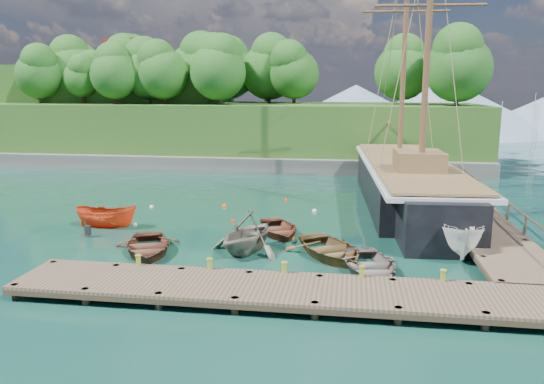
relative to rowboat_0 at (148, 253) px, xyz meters
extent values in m
plane|color=#113A2E|center=(4.98, 1.70, 0.00)|extent=(160.00, 160.00, 0.00)
cube|color=#4E3D2C|center=(6.98, -4.80, 0.54)|extent=(20.00, 3.20, 0.12)
cube|color=black|center=(6.98, -4.80, 0.38)|extent=(20.00, 3.20, 0.20)
cylinder|color=black|center=(-2.72, -6.10, 0.05)|extent=(0.28, 0.28, 1.10)
cylinder|color=black|center=(-2.72, -3.50, 0.05)|extent=(0.28, 0.28, 1.10)
cube|color=#4E3D2C|center=(16.48, 8.70, 0.54)|extent=(3.20, 24.00, 0.12)
cube|color=black|center=(16.48, 8.70, 0.38)|extent=(3.20, 24.00, 0.20)
cylinder|color=black|center=(15.18, -3.00, 0.05)|extent=(0.28, 0.28, 1.10)
cylinder|color=black|center=(15.18, 20.40, 0.05)|extent=(0.28, 0.28, 1.10)
cylinder|color=black|center=(17.78, 20.40, 0.05)|extent=(0.28, 0.28, 1.10)
cylinder|color=olive|center=(0.98, -3.40, 0.00)|extent=(0.26, 0.26, 0.45)
cylinder|color=olive|center=(3.98, -3.40, 0.00)|extent=(0.26, 0.26, 0.45)
cylinder|color=olive|center=(6.98, -3.40, 0.00)|extent=(0.26, 0.26, 0.45)
cylinder|color=olive|center=(9.98, -3.40, 0.00)|extent=(0.26, 0.26, 0.45)
cylinder|color=olive|center=(12.98, -3.40, 0.00)|extent=(0.26, 0.26, 0.45)
imported|color=brown|center=(0.00, 0.00, 0.00)|extent=(4.50, 5.22, 0.91)
imported|color=slate|center=(4.65, 0.86, 0.00)|extent=(4.70, 5.02, 2.13)
imported|color=brown|center=(8.62, 0.71, 0.00)|extent=(5.22, 5.72, 0.97)
imported|color=#6B6059|center=(10.35, -1.27, 0.00)|extent=(4.01, 5.00, 0.92)
imported|color=brown|center=(5.68, 4.18, 0.00)|extent=(4.15, 4.75, 0.82)
imported|color=#E5471B|center=(-4.02, 4.14, 0.00)|extent=(3.63, 1.40, 1.40)
imported|color=white|center=(14.62, 2.35, 0.00)|extent=(2.28, 5.40, 2.05)
cube|color=black|center=(13.22, 12.67, 0.91)|extent=(6.35, 16.95, 3.46)
cube|color=black|center=(12.61, 23.36, 0.91)|extent=(3.27, 5.40, 3.12)
cube|color=black|center=(13.77, 3.16, 0.91)|extent=(4.03, 4.49, 3.29)
cube|color=silver|center=(13.22, 12.67, 2.56)|extent=(6.70, 22.18, 0.25)
cube|color=brown|center=(13.22, 12.67, 2.81)|extent=(6.19, 21.67, 0.12)
cube|color=brown|center=(13.43, 9.10, 3.41)|extent=(2.87, 3.15, 1.20)
cylinder|color=brown|center=(12.40, 27.05, 4.01)|extent=(0.63, 6.90, 1.69)
cylinder|color=brown|center=(12.98, 16.95, 12.01)|extent=(0.36, 0.36, 18.40)
cylinder|color=brown|center=(13.47, 8.39, 11.28)|extent=(0.36, 0.36, 16.92)
cylinder|color=#8C7A59|center=(12.61, 23.50, 12.19)|extent=(0.77, 12.70, 10.68)
sphere|color=silver|center=(-2.63, 4.74, 0.00)|extent=(0.28, 0.28, 0.28)
sphere|color=red|center=(2.74, 6.32, 0.00)|extent=(0.29, 0.29, 0.29)
sphere|color=#EF4720|center=(4.64, 6.47, 0.00)|extent=(0.27, 0.27, 0.27)
sphere|color=silver|center=(7.25, 9.66, 0.00)|extent=(0.31, 0.31, 0.31)
sphere|color=#FA410E|center=(1.30, 10.12, 0.00)|extent=(0.36, 0.36, 0.36)
sphere|color=red|center=(5.09, 12.63, 0.00)|extent=(0.28, 0.28, 0.28)
sphere|color=silver|center=(-3.36, 9.22, 0.00)|extent=(0.29, 0.29, 0.29)
sphere|color=orange|center=(6.50, 3.41, 0.00)|extent=(0.28, 0.28, 0.28)
cube|color=#474744|center=(-3.02, 25.70, 0.60)|extent=(50.00, 4.00, 1.40)
cube|color=#284C19|center=(-3.02, 31.70, 3.00)|extent=(50.00, 14.00, 6.00)
cube|color=#284C19|center=(-17.02, 35.70, 5.00)|extent=(24.00, 12.00, 10.00)
cylinder|color=#382616|center=(-11.13, 29.82, 6.70)|extent=(0.36, 0.36, 1.40)
sphere|color=#234E17|center=(-11.13, 29.82, 9.10)|extent=(5.42, 5.42, 5.42)
cylinder|color=#382616|center=(-9.20, 28.52, 6.70)|extent=(0.36, 0.36, 1.40)
sphere|color=#234E17|center=(-9.20, 28.52, 8.96)|extent=(5.02, 5.02, 5.02)
cylinder|color=#382616|center=(-22.81, 28.97, 6.70)|extent=(0.36, 0.36, 1.40)
sphere|color=#234E17|center=(-22.81, 28.97, 8.88)|extent=(4.79, 4.79, 4.79)
cylinder|color=#382616|center=(-15.75, 36.49, 6.70)|extent=(0.36, 0.36, 1.40)
sphere|color=#234E17|center=(-15.75, 36.49, 9.39)|extent=(6.25, 6.25, 6.25)
cylinder|color=#382616|center=(18.89, 28.36, 6.70)|extent=(0.36, 0.36, 1.40)
sphere|color=#234E17|center=(18.89, 28.36, 9.30)|extent=(6.00, 6.00, 6.00)
cylinder|color=#382616|center=(-20.60, 32.02, 6.70)|extent=(0.36, 0.36, 1.40)
sphere|color=#234E17|center=(-20.60, 32.02, 9.26)|extent=(5.89, 5.89, 5.89)
cylinder|color=#382616|center=(3.37, 32.92, 6.70)|extent=(0.36, 0.36, 1.40)
sphere|color=#234E17|center=(3.37, 32.92, 9.00)|extent=(5.13, 5.13, 5.13)
cylinder|color=#382616|center=(-16.55, 37.23, 6.70)|extent=(0.36, 0.36, 1.40)
sphere|color=#234E17|center=(-16.55, 37.23, 8.88)|extent=(4.80, 4.80, 4.80)
cylinder|color=#382616|center=(-5.18, 31.90, 6.70)|extent=(0.36, 0.36, 1.40)
sphere|color=#234E17|center=(-5.18, 31.90, 9.24)|extent=(5.82, 5.82, 5.82)
cylinder|color=#382616|center=(0.40, 35.06, 6.70)|extent=(0.36, 0.36, 1.40)
sphere|color=#234E17|center=(0.40, 35.06, 9.32)|extent=(6.05, 6.05, 6.05)
cylinder|color=#382616|center=(19.07, 29.36, 6.70)|extent=(0.36, 0.36, 1.40)
sphere|color=#234E17|center=(19.07, 29.36, 8.87)|extent=(4.77, 4.77, 4.77)
cylinder|color=#382616|center=(-3.53, 28.25, 6.70)|extent=(0.36, 0.36, 1.40)
sphere|color=#234E17|center=(-3.53, 28.25, 9.11)|extent=(5.47, 5.47, 5.47)
cylinder|color=#382616|center=(14.25, 32.10, 6.70)|extent=(0.36, 0.36, 1.40)
sphere|color=#234E17|center=(14.25, 32.10, 9.14)|extent=(5.55, 5.55, 5.55)
cylinder|color=#382616|center=(-5.04, 39.46, 6.70)|extent=(0.36, 0.36, 1.40)
sphere|color=#234E17|center=(-5.04, 39.46, 9.39)|extent=(6.25, 6.25, 6.25)
cylinder|color=#382616|center=(-23.23, 37.53, 6.70)|extent=(0.36, 0.36, 1.40)
sphere|color=#234E17|center=(-23.23, 37.53, 9.09)|extent=(5.41, 5.41, 5.41)
cylinder|color=#382616|center=(-12.93, 33.11, 6.70)|extent=(0.36, 0.36, 1.40)
sphere|color=#234E17|center=(-12.93, 33.11, 9.12)|extent=(5.47, 5.47, 5.47)
cylinder|color=#382616|center=(-18.29, 29.34, 6.70)|extent=(0.36, 0.36, 1.40)
sphere|color=#234E17|center=(-18.29, 29.34, 8.52)|extent=(3.77, 3.77, 3.77)
cylinder|color=#382616|center=(-14.63, 33.18, 6.70)|extent=(0.36, 0.36, 1.40)
sphere|color=#234E17|center=(-14.63, 33.18, 9.31)|extent=(6.04, 6.04, 6.04)
cylinder|color=#382616|center=(-0.75, 40.07, 6.70)|extent=(0.36, 0.36, 1.40)
sphere|color=#234E17|center=(-0.75, 40.07, 9.26)|extent=(5.89, 5.89, 5.89)
cylinder|color=#382616|center=(-6.92, 32.73, 6.70)|extent=(0.36, 0.36, 1.40)
sphere|color=#234E17|center=(-6.92, 32.73, 9.33)|extent=(6.08, 6.08, 6.08)
cylinder|color=#382616|center=(-17.92, 30.95, 6.70)|extent=(0.36, 0.36, 1.40)
sphere|color=#234E17|center=(-17.92, 30.95, 8.69)|extent=(4.25, 4.25, 4.25)
cylinder|color=#382616|center=(-13.94, 27.76, 6.70)|extent=(0.36, 0.36, 1.40)
sphere|color=#234E17|center=(-13.94, 27.76, 8.87)|extent=(4.77, 4.77, 4.77)
cube|color=silver|center=(-15.02, 34.70, 10.50)|extent=(4.00, 5.00, 3.00)
cube|color=#591E19|center=(-15.02, 34.70, 12.40)|extent=(4.40, 5.40, 0.80)
cone|color=#728CA5|center=(24.98, 71.70, 4.50)|extent=(36.00, 36.00, 9.00)
cone|color=#728CA5|center=(9.98, 71.70, 4.00)|extent=(32.00, 32.00, 8.00)
cone|color=#728CA5|center=(-25.02, 71.70, 5.00)|extent=(40.00, 40.00, 10.00)
camera|label=1|loc=(9.43, -22.97, 7.79)|focal=35.00mm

